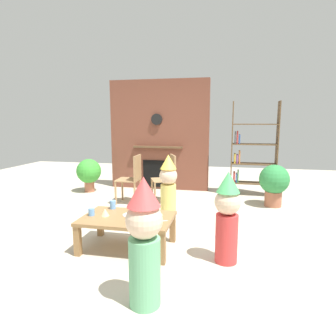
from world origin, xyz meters
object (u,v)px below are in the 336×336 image
object	(u,v)px
dining_chair_middle	(168,176)
paper_cup_center	(91,212)
bookshelf	(250,153)
paper_plate_front	(154,215)
coffee_table	(127,221)
child_by_the_chairs	(168,185)
potted_plant_short	(89,172)
paper_cup_near_left	(113,205)
birthday_cake_slice	(105,212)
child_in_pink	(227,215)
child_with_cone_hat	(144,239)
paper_plate_rear	(131,215)
dining_chair_left	(133,176)
potted_plant_tall	(274,182)
paper_cup_near_right	(137,218)

from	to	relation	value
dining_chair_middle	paper_cup_center	bearing A→B (deg)	53.00
bookshelf	paper_plate_front	xyz separation A→B (m)	(-1.30, -2.85, -0.48)
coffee_table	paper_cup_center	world-z (taller)	paper_cup_center
child_by_the_chairs	potted_plant_short	bearing A→B (deg)	-111.33
child_by_the_chairs	paper_cup_near_left	bearing A→B (deg)	-18.75
paper_cup_near_left	potted_plant_short	world-z (taller)	potted_plant_short
birthday_cake_slice	child_in_pink	distance (m)	1.44
paper_cup_near_left	birthday_cake_slice	distance (m)	0.28
paper_cup_center	paper_plate_front	size ratio (longest dim) A/B	0.43
coffee_table	child_with_cone_hat	xyz separation A→B (m)	(0.50, -1.00, 0.24)
coffee_table	potted_plant_short	size ratio (longest dim) A/B	1.51
paper_plate_rear	dining_chair_middle	world-z (taller)	dining_chair_middle
paper_cup_near_left	paper_cup_center	xyz separation A→B (m)	(-0.15, -0.30, -0.01)
child_by_the_chairs	dining_chair_left	size ratio (longest dim) A/B	1.12
dining_chair_left	bookshelf	bearing A→B (deg)	-154.14
child_by_the_chairs	potted_plant_tall	bearing A→B (deg)	132.49
paper_plate_front	child_by_the_chairs	distance (m)	1.09
child_with_cone_hat	child_in_pink	bearing A→B (deg)	-63.01
coffee_table	paper_cup_near_right	xyz separation A→B (m)	(0.17, -0.17, 0.11)
paper_cup_near_left	paper_cup_near_right	bearing A→B (deg)	-42.89
child_with_cone_hat	child_in_pink	world-z (taller)	child_with_cone_hat
coffee_table	child_by_the_chairs	bearing A→B (deg)	77.90
paper_cup_near_left	child_in_pink	bearing A→B (deg)	-14.35
paper_cup_near_left	birthday_cake_slice	bearing A→B (deg)	-86.36
coffee_table	birthday_cake_slice	distance (m)	0.29
paper_cup_near_right	paper_plate_rear	world-z (taller)	paper_cup_near_right
paper_cup_center	child_in_pink	world-z (taller)	child_in_pink
paper_plate_front	dining_chair_middle	distance (m)	1.94
coffee_table	dining_chair_left	size ratio (longest dim) A/B	1.19
paper_plate_front	potted_plant_tall	size ratio (longest dim) A/B	0.27
coffee_table	child_in_pink	bearing A→B (deg)	-5.20
child_with_cone_hat	dining_chair_left	size ratio (longest dim) A/B	1.21
child_in_pink	dining_chair_left	size ratio (longest dim) A/B	1.11
potted_plant_tall	paper_cup_near_left	bearing A→B (deg)	-139.68
dining_chair_middle	potted_plant_tall	bearing A→B (deg)	161.93
paper_plate_front	birthday_cake_slice	world-z (taller)	birthday_cake_slice
child_in_pink	dining_chair_middle	size ratio (longest dim) A/B	1.11
potted_plant_tall	potted_plant_short	distance (m)	3.75
child_in_pink	potted_plant_short	xyz separation A→B (m)	(-2.92, 2.62, -0.10)
paper_cup_center	paper_plate_rear	xyz separation A→B (m)	(0.46, 0.09, -0.04)
paper_plate_rear	child_with_cone_hat	xyz separation A→B (m)	(0.48, -1.05, 0.18)
child_with_cone_hat	potted_plant_tall	world-z (taller)	child_with_cone_hat
paper_plate_rear	child_in_pink	bearing A→B (deg)	-8.00
paper_cup_center	potted_plant_short	size ratio (longest dim) A/B	0.12
paper_plate_front	potted_plant_short	bearing A→B (deg)	130.57
birthday_cake_slice	paper_plate_front	bearing A→B (deg)	11.01
child_by_the_chairs	birthday_cake_slice	bearing A→B (deg)	-11.71
dining_chair_left	paper_cup_near_right	bearing A→B (deg)	108.83
child_with_cone_hat	child_by_the_chairs	world-z (taller)	child_with_cone_hat
dining_chair_middle	paper_cup_near_left	bearing A→B (deg)	55.19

